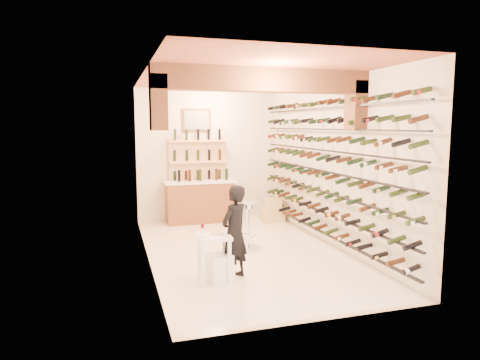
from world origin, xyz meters
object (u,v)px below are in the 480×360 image
(back_counter, at_px, (200,200))
(white_stool, at_px, (219,268))
(person, at_px, (234,232))
(crate_lower, at_px, (273,215))
(wine_rack, at_px, (321,166))
(chrome_barstool, at_px, (247,222))
(tasting_table, at_px, (214,243))

(back_counter, bearing_deg, white_stool, -97.44)
(person, relative_size, crate_lower, 2.70)
(wine_rack, height_order, back_counter, wine_rack)
(back_counter, relative_size, crate_lower, 3.19)
(back_counter, relative_size, chrome_barstool, 1.95)
(back_counter, bearing_deg, chrome_barstool, -80.56)
(white_stool, distance_m, crate_lower, 4.20)
(tasting_table, bearing_deg, white_stool, -24.20)
(white_stool, distance_m, chrome_barstool, 1.84)
(tasting_table, relative_size, person, 0.60)
(back_counter, distance_m, tasting_table, 4.02)
(wine_rack, xyz_separation_m, tasting_table, (-2.43, -1.33, -0.97))
(tasting_table, distance_m, crate_lower, 4.23)
(tasting_table, distance_m, chrome_barstool, 1.83)
(tasting_table, xyz_separation_m, crate_lower, (2.30, 3.53, -0.42))
(wine_rack, height_order, white_stool, wine_rack)
(back_counter, xyz_separation_m, tasting_table, (-0.60, -3.97, 0.05))
(wine_rack, relative_size, white_stool, 13.73)
(person, relative_size, chrome_barstool, 1.64)
(wine_rack, relative_size, person, 3.97)
(chrome_barstool, relative_size, crate_lower, 1.64)
(chrome_barstool, height_order, crate_lower, chrome_barstool)
(back_counter, bearing_deg, crate_lower, -14.77)
(white_stool, relative_size, chrome_barstool, 0.48)
(chrome_barstool, distance_m, crate_lower, 2.41)
(crate_lower, bearing_deg, chrome_barstool, -122.83)
(tasting_table, distance_m, white_stool, 0.38)
(chrome_barstool, bearing_deg, back_counter, 99.44)
(tasting_table, distance_m, person, 0.36)
(chrome_barstool, xyz_separation_m, crate_lower, (1.29, 2.00, -0.35))
(wine_rack, bearing_deg, crate_lower, 93.41)
(tasting_table, relative_size, chrome_barstool, 0.98)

